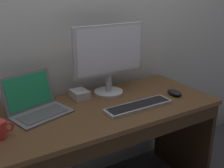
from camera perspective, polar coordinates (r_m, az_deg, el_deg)
name	(u,v)px	position (r m, az deg, el deg)	size (l,w,h in m)	color
back_wall	(76,3)	(1.94, -7.30, 16.21)	(3.63, 0.04, 2.74)	silver
desk	(106,136)	(1.85, -1.20, -10.55)	(1.45, 0.64, 0.76)	brown
laptop_space_gray	(37,106)	(1.71, -15.11, -4.30)	(0.39, 0.34, 0.23)	slate
external_monitor	(109,57)	(1.88, -0.55, 5.62)	(0.53, 0.20, 0.48)	#B7B7BC
wired_keyboard	(139,106)	(1.75, 5.46, -4.51)	(0.45, 0.12, 0.02)	#BCBCC1
computer_mouse	(174,93)	(1.98, 12.68, -1.74)	(0.07, 0.12, 0.04)	black
external_drive_box	(80,94)	(1.90, -6.64, -2.07)	(0.10, 0.13, 0.05)	silver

